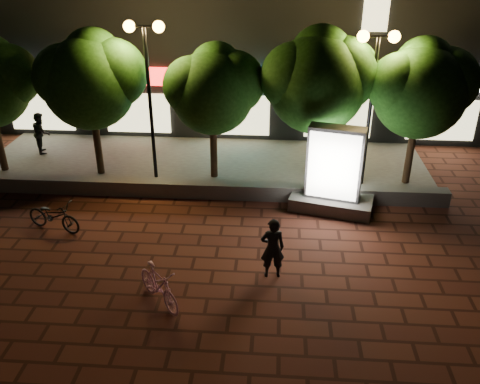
# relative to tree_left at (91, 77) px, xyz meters

# --- Properties ---
(ground) EXTENTS (80.00, 80.00, 0.00)m
(ground) POSITION_rel_tree_left_xyz_m (3.45, -5.46, -3.44)
(ground) COLOR #512419
(ground) RESTS_ON ground
(retaining_wall) EXTENTS (16.00, 0.45, 0.50)m
(retaining_wall) POSITION_rel_tree_left_xyz_m (3.45, -1.46, -3.19)
(retaining_wall) COLOR slate
(retaining_wall) RESTS_ON ground
(sidewalk) EXTENTS (16.00, 5.00, 0.08)m
(sidewalk) POSITION_rel_tree_left_xyz_m (3.45, 1.04, -3.40)
(sidewalk) COLOR slate
(sidewalk) RESTS_ON ground
(tree_left) EXTENTS (3.60, 3.00, 4.89)m
(tree_left) POSITION_rel_tree_left_xyz_m (0.00, 0.00, 0.00)
(tree_left) COLOR #311E13
(tree_left) RESTS_ON sidewalk
(tree_mid) EXTENTS (3.24, 2.70, 4.50)m
(tree_mid) POSITION_rel_tree_left_xyz_m (4.00, -0.00, -0.23)
(tree_mid) COLOR #311E13
(tree_mid) RESTS_ON sidewalk
(tree_right) EXTENTS (3.72, 3.10, 5.07)m
(tree_right) POSITION_rel_tree_left_xyz_m (7.30, 0.00, 0.12)
(tree_right) COLOR #311E13
(tree_right) RESTS_ON sidewalk
(tree_far_right) EXTENTS (3.48, 2.90, 4.76)m
(tree_far_right) POSITION_rel_tree_left_xyz_m (10.50, -0.00, -0.08)
(tree_far_right) COLOR #311E13
(tree_far_right) RESTS_ON sidewalk
(street_lamp_left) EXTENTS (1.26, 0.36, 5.18)m
(street_lamp_left) POSITION_rel_tree_left_xyz_m (1.95, -0.26, 0.58)
(street_lamp_left) COLOR black
(street_lamp_left) RESTS_ON sidewalk
(street_lamp_right) EXTENTS (1.26, 0.36, 4.98)m
(street_lamp_right) POSITION_rel_tree_left_xyz_m (8.95, -0.26, 0.45)
(street_lamp_right) COLOR black
(street_lamp_right) RESTS_ON sidewalk
(ad_kiosk) EXTENTS (2.67, 1.77, 2.65)m
(ad_kiosk) POSITION_rel_tree_left_xyz_m (7.79, -1.96, -2.37)
(ad_kiosk) COLOR slate
(ad_kiosk) RESTS_ON ground
(scooter_pink) EXTENTS (1.45, 1.52, 0.98)m
(scooter_pink) POSITION_rel_tree_left_xyz_m (3.49, -6.81, -2.95)
(scooter_pink) COLOR pink
(scooter_pink) RESTS_ON ground
(rider) EXTENTS (0.64, 0.47, 1.62)m
(rider) POSITION_rel_tree_left_xyz_m (6.03, -5.56, -2.64)
(rider) COLOR black
(rider) RESTS_ON ground
(scooter_parked) EXTENTS (1.83, 1.09, 0.91)m
(scooter_parked) POSITION_rel_tree_left_xyz_m (-0.19, -3.82, -2.99)
(scooter_parked) COLOR black
(scooter_parked) RESTS_ON ground
(pedestrian) EXTENTS (0.85, 0.93, 1.55)m
(pedestrian) POSITION_rel_tree_left_xyz_m (-2.82, 1.64, -2.59)
(pedestrian) COLOR black
(pedestrian) RESTS_ON sidewalk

